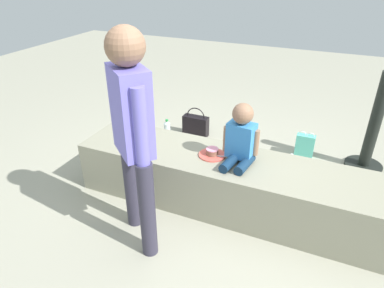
{
  "coord_description": "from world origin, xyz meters",
  "views": [
    {
      "loc": [
        0.7,
        -2.28,
        1.88
      ],
      "look_at": [
        -0.16,
        -0.29,
        0.7
      ],
      "focal_mm": 32.26,
      "sensor_mm": 36.0,
      "label": 1
    }
  ],
  "objects_px": {
    "gift_bag": "(305,146)",
    "handbag_brown_canvas": "(236,150)",
    "cake_plate": "(212,153)",
    "water_bottle_near_gift": "(290,164)",
    "child_seated": "(241,138)",
    "handbag_black_leather": "(196,125)",
    "water_bottle_far_side": "(167,129)",
    "adult_standing": "(132,126)",
    "cake_box_white": "(173,152)"
  },
  "relations": [
    {
      "from": "cake_plate",
      "to": "handbag_brown_canvas",
      "type": "distance_m",
      "value": 0.82
    },
    {
      "from": "water_bottle_far_side",
      "to": "handbag_brown_canvas",
      "type": "relative_size",
      "value": 0.7
    },
    {
      "from": "water_bottle_far_side",
      "to": "gift_bag",
      "type": "bearing_deg",
      "value": 6.37
    },
    {
      "from": "handbag_black_leather",
      "to": "cake_plate",
      "type": "bearing_deg",
      "value": -60.84
    },
    {
      "from": "child_seated",
      "to": "water_bottle_far_side",
      "type": "distance_m",
      "value": 1.56
    },
    {
      "from": "child_seated",
      "to": "handbag_brown_canvas",
      "type": "height_order",
      "value": "child_seated"
    },
    {
      "from": "cake_box_white",
      "to": "handbag_black_leather",
      "type": "xyz_separation_m",
      "value": [
        0.01,
        0.58,
        0.05
      ]
    },
    {
      "from": "child_seated",
      "to": "adult_standing",
      "type": "distance_m",
      "value": 0.88
    },
    {
      "from": "gift_bag",
      "to": "water_bottle_far_side",
      "type": "distance_m",
      "value": 1.55
    },
    {
      "from": "child_seated",
      "to": "cake_plate",
      "type": "relative_size",
      "value": 2.16
    },
    {
      "from": "cake_box_white",
      "to": "handbag_brown_canvas",
      "type": "bearing_deg",
      "value": 20.75
    },
    {
      "from": "child_seated",
      "to": "gift_bag",
      "type": "height_order",
      "value": "child_seated"
    },
    {
      "from": "child_seated",
      "to": "water_bottle_far_side",
      "type": "relative_size",
      "value": 2.21
    },
    {
      "from": "handbag_brown_canvas",
      "to": "cake_plate",
      "type": "bearing_deg",
      "value": -89.37
    },
    {
      "from": "water_bottle_far_side",
      "to": "handbag_brown_canvas",
      "type": "bearing_deg",
      "value": -11.23
    },
    {
      "from": "water_bottle_near_gift",
      "to": "handbag_brown_canvas",
      "type": "bearing_deg",
      "value": 176.58
    },
    {
      "from": "child_seated",
      "to": "water_bottle_near_gift",
      "type": "height_order",
      "value": "child_seated"
    },
    {
      "from": "adult_standing",
      "to": "cake_plate",
      "type": "relative_size",
      "value": 6.91
    },
    {
      "from": "cake_plate",
      "to": "water_bottle_near_gift",
      "type": "xyz_separation_m",
      "value": [
        0.56,
        0.71,
        -0.37
      ]
    },
    {
      "from": "cake_plate",
      "to": "child_seated",
      "type": "bearing_deg",
      "value": 0.32
    },
    {
      "from": "cake_plate",
      "to": "handbag_black_leather",
      "type": "height_order",
      "value": "cake_plate"
    },
    {
      "from": "handbag_black_leather",
      "to": "handbag_brown_canvas",
      "type": "height_order",
      "value": "handbag_black_leather"
    },
    {
      "from": "water_bottle_near_gift",
      "to": "handbag_black_leather",
      "type": "bearing_deg",
      "value": 161.89
    },
    {
      "from": "gift_bag",
      "to": "cake_box_white",
      "type": "bearing_deg",
      "value": -155.25
    },
    {
      "from": "child_seated",
      "to": "cake_plate",
      "type": "bearing_deg",
      "value": -179.68
    },
    {
      "from": "water_bottle_near_gift",
      "to": "gift_bag",
      "type": "bearing_deg",
      "value": 78.14
    },
    {
      "from": "child_seated",
      "to": "cake_box_white",
      "type": "height_order",
      "value": "child_seated"
    },
    {
      "from": "child_seated",
      "to": "handbag_brown_canvas",
      "type": "bearing_deg",
      "value": 107.64
    },
    {
      "from": "child_seated",
      "to": "gift_bag",
      "type": "relative_size",
      "value": 1.68
    },
    {
      "from": "child_seated",
      "to": "handbag_brown_canvas",
      "type": "distance_m",
      "value": 0.95
    },
    {
      "from": "child_seated",
      "to": "cake_box_white",
      "type": "xyz_separation_m",
      "value": [
        -0.85,
        0.51,
        -0.59
      ]
    },
    {
      "from": "cake_plate",
      "to": "water_bottle_near_gift",
      "type": "relative_size",
      "value": 1.06
    },
    {
      "from": "handbag_black_leather",
      "to": "child_seated",
      "type": "bearing_deg",
      "value": -52.49
    },
    {
      "from": "adult_standing",
      "to": "handbag_brown_canvas",
      "type": "relative_size",
      "value": 4.92
    },
    {
      "from": "handbag_brown_canvas",
      "to": "handbag_black_leather",
      "type": "bearing_deg",
      "value": 149.9
    },
    {
      "from": "water_bottle_near_gift",
      "to": "handbag_black_leather",
      "type": "relative_size",
      "value": 0.61
    },
    {
      "from": "water_bottle_near_gift",
      "to": "cake_box_white",
      "type": "distance_m",
      "value": 1.2
    },
    {
      "from": "water_bottle_near_gift",
      "to": "handbag_black_leather",
      "type": "xyz_separation_m",
      "value": [
        -1.17,
        0.38,
        0.03
      ]
    },
    {
      "from": "child_seated",
      "to": "cake_plate",
      "type": "xyz_separation_m",
      "value": [
        -0.23,
        -0.0,
        -0.19
      ]
    },
    {
      "from": "adult_standing",
      "to": "water_bottle_far_side",
      "type": "bearing_deg",
      "value": 110.57
    },
    {
      "from": "water_bottle_near_gift",
      "to": "handbag_brown_canvas",
      "type": "distance_m",
      "value": 0.57
    },
    {
      "from": "water_bottle_far_side",
      "to": "handbag_brown_canvas",
      "type": "distance_m",
      "value": 0.91
    },
    {
      "from": "gift_bag",
      "to": "handbag_black_leather",
      "type": "xyz_separation_m",
      "value": [
        -1.25,
        -0.0,
        -0.0
      ]
    },
    {
      "from": "child_seated",
      "to": "water_bottle_near_gift",
      "type": "bearing_deg",
      "value": 64.93
    },
    {
      "from": "child_seated",
      "to": "handbag_black_leather",
      "type": "xyz_separation_m",
      "value": [
        -0.84,
        1.09,
        -0.53
      ]
    },
    {
      "from": "cake_plate",
      "to": "handbag_black_leather",
      "type": "relative_size",
      "value": 0.64
    },
    {
      "from": "handbag_black_leather",
      "to": "handbag_brown_canvas",
      "type": "bearing_deg",
      "value": -30.1
    },
    {
      "from": "gift_bag",
      "to": "handbag_brown_canvas",
      "type": "relative_size",
      "value": 0.91
    },
    {
      "from": "cake_plate",
      "to": "cake_box_white",
      "type": "xyz_separation_m",
      "value": [
        -0.62,
        0.51,
        -0.4
      ]
    },
    {
      "from": "water_bottle_far_side",
      "to": "handbag_brown_canvas",
      "type": "xyz_separation_m",
      "value": [
        0.89,
        -0.18,
        0.01
      ]
    }
  ]
}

